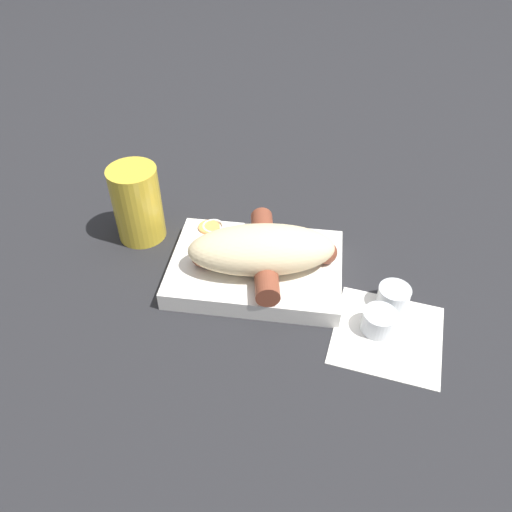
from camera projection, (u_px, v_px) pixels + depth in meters
name	position (u px, v px, depth m)	size (l,w,h in m)	color
ground_plane	(256.00, 275.00, 0.72)	(3.00, 3.00, 0.00)	#232326
food_tray	(256.00, 268.00, 0.71)	(0.24, 0.17, 0.03)	silver
bread_roll	(261.00, 249.00, 0.67)	(0.21, 0.12, 0.06)	beige
sausage	(264.00, 254.00, 0.69)	(0.20, 0.17, 0.03)	brown
pickled_veggies	(215.00, 231.00, 0.75)	(0.07, 0.07, 0.00)	orange
napkin	(387.00, 334.00, 0.64)	(0.16, 0.16, 0.00)	white
condiment_cup_near	(378.00, 322.00, 0.64)	(0.04, 0.04, 0.03)	silver
condiment_cup_far	(393.00, 298.00, 0.67)	(0.04, 0.04, 0.03)	silver
drink_glass	(137.00, 204.00, 0.75)	(0.07, 0.07, 0.12)	gold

